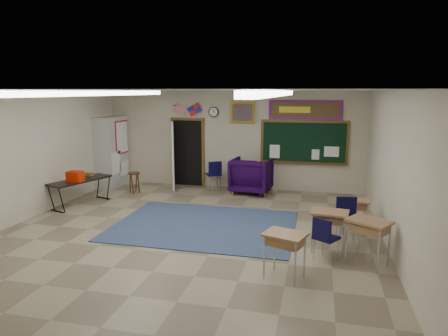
% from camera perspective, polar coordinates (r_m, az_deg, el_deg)
% --- Properties ---
extents(floor, '(9.00, 9.00, 0.00)m').
position_cam_1_polar(floor, '(8.44, -5.66, -9.83)').
color(floor, gray).
rests_on(floor, ground).
extents(back_wall, '(8.00, 0.04, 3.00)m').
position_cam_1_polar(back_wall, '(12.32, 1.04, 4.02)').
color(back_wall, beige).
rests_on(back_wall, floor).
extents(front_wall, '(8.00, 0.04, 3.00)m').
position_cam_1_polar(front_wall, '(4.21, -26.82, -10.93)').
color(front_wall, beige).
rests_on(front_wall, floor).
extents(left_wall, '(0.04, 9.00, 3.00)m').
position_cam_1_polar(left_wall, '(10.07, -27.90, 1.19)').
color(left_wall, beige).
rests_on(left_wall, floor).
extents(right_wall, '(0.04, 9.00, 3.00)m').
position_cam_1_polar(right_wall, '(7.71, 23.46, -1.07)').
color(right_wall, beige).
rests_on(right_wall, floor).
extents(ceiling, '(8.00, 9.00, 0.04)m').
position_cam_1_polar(ceiling, '(7.89, -6.08, 11.00)').
color(ceiling, beige).
rests_on(ceiling, back_wall).
extents(area_rug, '(4.00, 3.00, 0.02)m').
position_cam_1_polar(area_rug, '(9.09, -2.80, -8.16)').
color(area_rug, '#32405F').
rests_on(area_rug, floor).
extents(fluorescent_strips, '(3.86, 6.00, 0.10)m').
position_cam_1_polar(fluorescent_strips, '(7.89, -6.07, 10.56)').
color(fluorescent_strips, white).
rests_on(fluorescent_strips, ceiling).
extents(doorway, '(1.10, 0.89, 2.16)m').
position_cam_1_polar(doorway, '(12.64, -5.77, 2.12)').
color(doorway, black).
rests_on(doorway, back_wall).
extents(chalkboard, '(2.55, 0.14, 1.30)m').
position_cam_1_polar(chalkboard, '(12.01, 11.33, 3.46)').
color(chalkboard, brown).
rests_on(chalkboard, back_wall).
extents(bulletin_board, '(2.10, 0.05, 0.55)m').
position_cam_1_polar(bulletin_board, '(11.93, 11.51, 8.16)').
color(bulletin_board, red).
rests_on(bulletin_board, back_wall).
extents(framed_art_print, '(0.75, 0.05, 0.65)m').
position_cam_1_polar(framed_art_print, '(12.14, 2.65, 7.94)').
color(framed_art_print, olive).
rests_on(framed_art_print, back_wall).
extents(wall_clock, '(0.32, 0.05, 0.32)m').
position_cam_1_polar(wall_clock, '(12.34, -1.49, 8.00)').
color(wall_clock, black).
rests_on(wall_clock, back_wall).
extents(wall_flags, '(1.16, 0.06, 0.70)m').
position_cam_1_polar(wall_flags, '(12.55, -5.32, 8.60)').
color(wall_flags, red).
rests_on(wall_flags, back_wall).
extents(storage_cabinet, '(0.59, 1.25, 2.20)m').
position_cam_1_polar(storage_cabinet, '(13.08, -15.70, 2.25)').
color(storage_cabinet, '#AEAEAA').
rests_on(storage_cabinet, floor).
extents(wingback_armchair, '(1.22, 1.25, 1.04)m').
position_cam_1_polar(wingback_armchair, '(11.87, 3.93, -1.07)').
color(wingback_armchair, black).
rests_on(wingback_armchair, floor).
extents(student_chair_reading, '(0.61, 0.61, 0.90)m').
position_cam_1_polar(student_chair_reading, '(12.26, -1.52, -0.99)').
color(student_chair_reading, black).
rests_on(student_chair_reading, floor).
extents(student_chair_desk_a, '(0.55, 0.55, 0.80)m').
position_cam_1_polar(student_chair_desk_a, '(7.43, 14.41, -9.76)').
color(student_chair_desk_a, black).
rests_on(student_chair_desk_a, floor).
extents(student_chair_desk_b, '(0.52, 0.52, 0.90)m').
position_cam_1_polar(student_chair_desk_b, '(8.33, 17.26, -7.27)').
color(student_chair_desk_b, black).
rests_on(student_chair_desk_b, floor).
extents(student_desk_front_left, '(0.72, 0.58, 0.79)m').
position_cam_1_polar(student_desk_front_left, '(7.80, 14.79, -8.44)').
color(student_desk_front_left, '#A1744A').
rests_on(student_desk_front_left, floor).
extents(student_desk_front_right, '(0.62, 0.47, 0.72)m').
position_cam_1_polar(student_desk_front_right, '(9.01, 18.00, -6.25)').
color(student_desk_front_right, '#A1744A').
rests_on(student_desk_front_right, floor).
extents(student_desk_back_left, '(0.76, 0.66, 0.77)m').
position_cam_1_polar(student_desk_back_left, '(6.60, 8.64, -11.97)').
color(student_desk_back_left, '#A1744A').
rests_on(student_desk_back_left, floor).
extents(student_desk_back_right, '(0.85, 0.80, 0.82)m').
position_cam_1_polar(student_desk_back_right, '(7.42, 19.87, -9.66)').
color(student_desk_back_right, '#A1744A').
rests_on(student_desk_back_right, floor).
extents(folding_table, '(1.06, 1.78, 0.96)m').
position_cam_1_polar(folding_table, '(11.22, -19.77, -3.12)').
color(folding_table, black).
rests_on(folding_table, floor).
extents(wooden_stool, '(0.35, 0.35, 0.61)m').
position_cam_1_polar(wooden_stool, '(12.14, -12.69, -2.02)').
color(wooden_stool, '#522E18').
rests_on(wooden_stool, floor).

